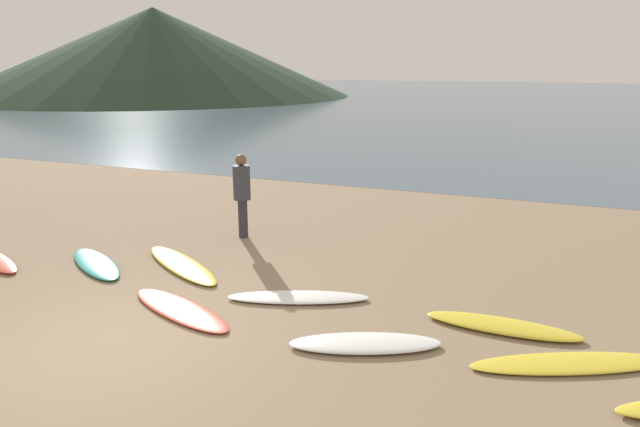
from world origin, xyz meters
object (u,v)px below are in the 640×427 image
Objects in this scene: surfboard_2 at (96,264)px; surfboard_4 at (180,309)px; person_0 at (242,189)px; surfboard_5 at (298,297)px; surfboard_6 at (365,343)px; surfboard_7 at (503,326)px; surfboard_8 at (570,363)px; surfboard_3 at (181,264)px.

surfboard_4 is at bearing 9.12° from surfboard_2.
person_0 is at bearing 88.71° from surfboard_2.
surfboard_5 is 1.11× the size of surfboard_6.
surfboard_8 is at bearing -39.62° from surfboard_7.
surfboard_2 is at bearing -143.78° from person_0.
person_0 is (-3.76, 3.56, 0.98)m from surfboard_6.
surfboard_8 is (6.36, -1.13, -0.01)m from surfboard_3.
surfboard_3 is 2.59m from surfboard_5.
surfboard_3 is 5.54m from surfboard_7.
surfboard_6 reaches higher than surfboard_7.
surfboard_4 is (1.09, -1.58, -0.01)m from surfboard_3.
surfboard_5 is 1.06× the size of surfboard_7.
surfboard_5 is 3.00m from surfboard_7.
person_0 is (1.62, 2.50, 0.99)m from surfboard_2.
surfboard_6 is at bearing 165.34° from surfboard_8.
person_0 reaches higher than surfboard_3.
surfboard_2 is 7.84m from surfboard_8.
surfboard_6 reaches higher than surfboard_2.
surfboard_2 is 1.03× the size of surfboard_6.
surfboard_6 is 5.27m from person_0.
person_0 is (-5.36, 2.40, 0.98)m from surfboard_7.
surfboard_6 is (5.38, -1.06, 0.01)m from surfboard_2.
surfboard_8 is at bearing -11.55° from surfboard_6.
surfboard_2 is 0.98× the size of surfboard_7.
surfboard_7 is 0.83× the size of surfboard_8.
person_0 is at bearing 114.30° from surfboard_6.
surfboard_5 reaches higher than surfboard_2.
surfboard_5 is at bearing 146.16° from surfboard_8.
surfboard_2 is at bearing 150.23° from surfboard_8.
person_0 reaches higher than surfboard_4.
surfboard_8 is 1.42× the size of person_0.
surfboard_2 is 1.55m from surfboard_3.
surfboard_5 reaches higher than surfboard_8.
surfboard_3 reaches higher than surfboard_4.
person_0 reaches higher than surfboard_2.
surfboard_3 is at bearing 145.50° from surfboard_4.
surfboard_5 is 1.73m from surfboard_6.
surfboard_7 is (2.99, 0.13, 0.01)m from surfboard_5.
surfboard_8 is (7.81, -0.60, -0.01)m from surfboard_2.
surfboard_6 is 0.79× the size of surfboard_8.
surfboard_5 reaches higher than surfboard_4.
surfboard_2 is 0.81× the size of surfboard_8.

